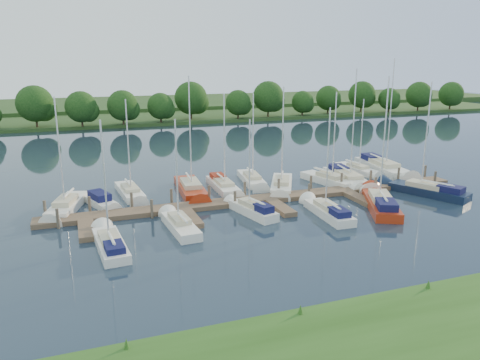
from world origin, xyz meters
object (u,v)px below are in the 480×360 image
object	(u,v)px
dock	(270,201)
motorboat	(101,202)
sailboat_n_5	(252,180)
sailboat_n_0	(66,208)
sailboat_s_2	(252,211)

from	to	relation	value
dock	motorboat	world-z (taller)	motorboat
sailboat_n_5	dock	bearing A→B (deg)	90.09
sailboat_n_5	sailboat_n_0	bearing A→B (deg)	18.21
sailboat_n_0	sailboat_s_2	xyz separation A→B (m)	(14.68, -6.28, 0.06)
sailboat_n_0	motorboat	world-z (taller)	sailboat_n_0
dock	sailboat_n_5	xyz separation A→B (m)	(0.99, 7.06, 0.07)
sailboat_n_5	sailboat_s_2	world-z (taller)	sailboat_n_5
sailboat_s_2	sailboat_n_0	bearing A→B (deg)	143.43
sailboat_n_5	sailboat_s_2	xyz separation A→B (m)	(-3.75, -9.56, 0.07)
motorboat	sailboat_s_2	bearing A→B (deg)	130.77
dock	motorboat	xyz separation A→B (m)	(-14.53, 4.36, 0.12)
sailboat_n_0	sailboat_s_2	bearing A→B (deg)	173.49
dock	sailboat_n_0	size ratio (longest dim) A/B	3.93
sailboat_n_5	sailboat_s_2	bearing A→B (deg)	76.70
dock	sailboat_n_0	distance (m)	17.84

